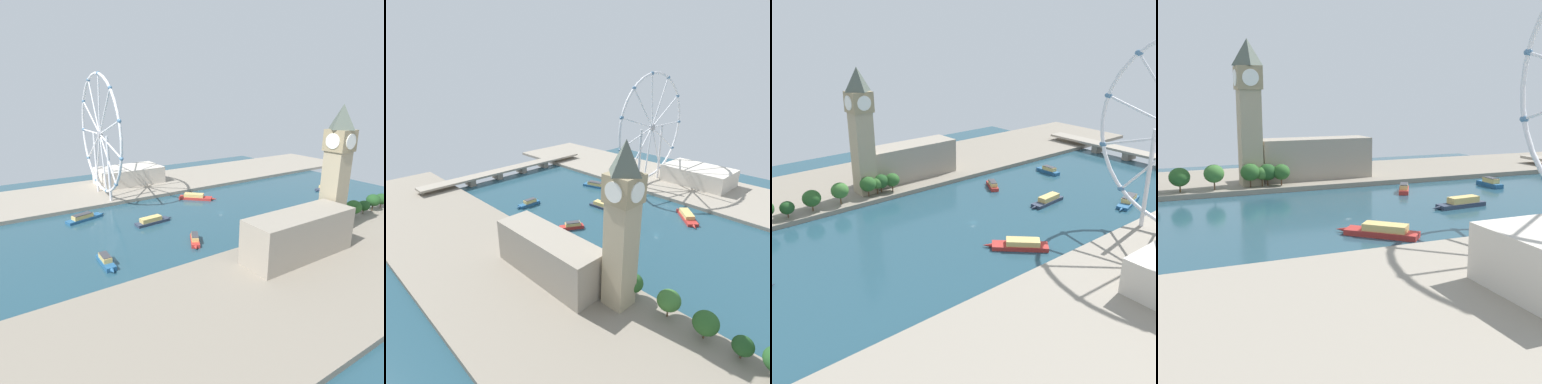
# 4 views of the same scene
# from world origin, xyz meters

# --- Properties ---
(ground_plane) EXTENTS (386.86, 386.86, 0.00)m
(ground_plane) POSITION_xyz_m (0.00, 0.00, 0.00)
(ground_plane) COLOR #234756
(riverbank_left) EXTENTS (90.00, 520.00, 3.00)m
(riverbank_left) POSITION_xyz_m (-108.43, 0.00, 1.50)
(riverbank_left) COLOR gray
(riverbank_left) RESTS_ON ground_plane
(riverbank_right) EXTENTS (90.00, 520.00, 3.00)m
(riverbank_right) POSITION_xyz_m (108.43, 0.00, 1.50)
(riverbank_right) COLOR gray
(riverbank_right) RESTS_ON ground_plane
(clock_tower) EXTENTS (15.29, 15.29, 83.88)m
(clock_tower) POSITION_xyz_m (-79.91, -29.22, 46.79)
(clock_tower) COLOR tan
(clock_tower) RESTS_ON riverbank_left
(parliament_block) EXTENTS (22.00, 70.03, 25.48)m
(parliament_block) POSITION_xyz_m (-89.65, 13.80, 15.74)
(parliament_block) COLOR gray
(parliament_block) RESTS_ON riverbank_left
(tree_row_embankment) EXTENTS (13.69, 108.11, 14.38)m
(tree_row_embankment) POSITION_xyz_m (-71.01, -56.13, 11.29)
(tree_row_embankment) COLOR #513823
(tree_row_embankment) RESTS_ON riverbank_left
(tour_boat_2) EXTENTS (20.54, 13.94, 5.35)m
(tour_boat_2) POSITION_xyz_m (-38.10, 50.42, 2.18)
(tour_boat_2) COLOR #B22D28
(tour_boat_2) RESTS_ON ground_plane
(tour_boat_3) EXTENTS (27.64, 29.17, 5.16)m
(tour_boat_3) POSITION_xyz_m (40.86, -2.15, 2.11)
(tour_boat_3) COLOR #B22D28
(tour_boat_3) RESTS_ON ground_plane
(tour_boat_4) EXTENTS (23.55, 5.89, 5.68)m
(tour_boat_4) POSITION_xyz_m (-35.44, 108.45, 2.23)
(tour_boat_4) COLOR #235684
(tour_boat_4) RESTS_ON ground_plane
(tour_boat_5) EXTENTS (9.52, 31.24, 5.23)m
(tour_boat_5) POSITION_xyz_m (7.62, 58.32, 2.15)
(tour_boat_5) COLOR #2D384C
(tour_boat_5) RESTS_ON ground_plane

